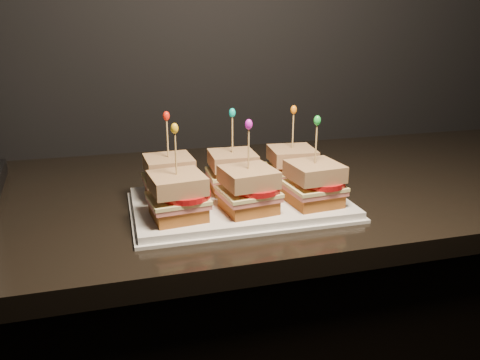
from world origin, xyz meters
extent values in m
cube|color=black|center=(0.32, 1.68, 0.43)|extent=(2.33, 0.63, 0.86)
cube|color=black|center=(0.32, 1.68, 0.88)|extent=(2.37, 0.67, 0.04)
cube|color=white|center=(0.03, 1.55, 0.90)|extent=(0.38, 0.23, 0.02)
cube|color=white|center=(0.03, 1.55, 0.90)|extent=(0.39, 0.25, 0.01)
cube|color=brown|center=(-0.09, 1.60, 0.92)|extent=(0.09, 0.09, 0.02)
cube|color=#CC6265|center=(-0.09, 1.60, 0.94)|extent=(0.10, 0.09, 0.01)
cube|color=#EEE091|center=(-0.09, 1.60, 0.95)|extent=(0.10, 0.09, 0.01)
cylinder|color=#B51214|center=(-0.07, 1.60, 0.95)|extent=(0.08, 0.08, 0.01)
cube|color=#682C0E|center=(-0.09, 1.60, 0.97)|extent=(0.09, 0.09, 0.03)
cylinder|color=tan|center=(-0.09, 1.60, 1.02)|extent=(0.00, 0.00, 0.09)
ellipsoid|color=red|center=(-0.09, 1.60, 1.06)|extent=(0.01, 0.01, 0.02)
cube|color=brown|center=(0.03, 1.60, 0.92)|extent=(0.08, 0.08, 0.02)
cube|color=#CC6265|center=(0.03, 1.60, 0.94)|extent=(0.09, 0.09, 0.01)
cube|color=#EEE091|center=(0.03, 1.60, 0.95)|extent=(0.09, 0.09, 0.01)
cylinder|color=#B51214|center=(0.05, 1.60, 0.95)|extent=(0.08, 0.08, 0.01)
cube|color=#682C0E|center=(0.03, 1.60, 0.97)|extent=(0.09, 0.09, 0.03)
cylinder|color=tan|center=(0.03, 1.60, 1.02)|extent=(0.00, 0.00, 0.09)
ellipsoid|color=#08B8A9|center=(0.03, 1.60, 1.06)|extent=(0.01, 0.01, 0.02)
cube|color=brown|center=(0.15, 1.60, 0.92)|extent=(0.09, 0.09, 0.02)
cube|color=#CC6265|center=(0.15, 1.60, 0.94)|extent=(0.10, 0.09, 0.01)
cube|color=#EEE091|center=(0.15, 1.60, 0.95)|extent=(0.10, 0.10, 0.01)
cylinder|color=#B51214|center=(0.17, 1.60, 0.95)|extent=(0.08, 0.08, 0.01)
cube|color=#682C0E|center=(0.15, 1.60, 0.97)|extent=(0.09, 0.09, 0.03)
cylinder|color=tan|center=(0.15, 1.60, 1.02)|extent=(0.00, 0.00, 0.09)
ellipsoid|color=orange|center=(0.15, 1.60, 1.06)|extent=(0.01, 0.01, 0.02)
cube|color=brown|center=(-0.09, 1.49, 0.92)|extent=(0.09, 0.09, 0.02)
cube|color=#CC6265|center=(-0.09, 1.49, 0.94)|extent=(0.10, 0.10, 0.01)
cube|color=#EEE091|center=(-0.09, 1.49, 0.95)|extent=(0.10, 0.10, 0.01)
cylinder|color=#B51214|center=(-0.07, 1.49, 0.95)|extent=(0.08, 0.08, 0.01)
cube|color=#682C0E|center=(-0.09, 1.49, 0.97)|extent=(0.09, 0.09, 0.03)
cylinder|color=tan|center=(-0.09, 1.49, 1.02)|extent=(0.00, 0.00, 0.09)
ellipsoid|color=gold|center=(-0.09, 1.49, 1.06)|extent=(0.01, 0.01, 0.02)
cube|color=brown|center=(0.03, 1.49, 0.92)|extent=(0.09, 0.09, 0.02)
cube|color=#CC6265|center=(0.03, 1.49, 0.94)|extent=(0.10, 0.10, 0.01)
cube|color=#EEE091|center=(0.03, 1.49, 0.95)|extent=(0.10, 0.10, 0.01)
cylinder|color=#B51214|center=(0.05, 1.49, 0.95)|extent=(0.08, 0.08, 0.01)
cube|color=#682C0E|center=(0.03, 1.49, 0.97)|extent=(0.09, 0.09, 0.03)
cylinder|color=tan|center=(0.03, 1.49, 1.02)|extent=(0.00, 0.00, 0.09)
ellipsoid|color=#CF1CD2|center=(0.03, 1.49, 1.06)|extent=(0.01, 0.01, 0.02)
cube|color=brown|center=(0.15, 1.49, 0.92)|extent=(0.09, 0.09, 0.02)
cube|color=#CC6265|center=(0.15, 1.49, 0.94)|extent=(0.10, 0.09, 0.01)
cube|color=#EEE091|center=(0.15, 1.49, 0.95)|extent=(0.10, 0.10, 0.01)
cylinder|color=#B51214|center=(0.17, 1.49, 0.95)|extent=(0.08, 0.08, 0.01)
cube|color=#682C0E|center=(0.15, 1.49, 0.97)|extent=(0.09, 0.09, 0.03)
cylinder|color=tan|center=(0.15, 1.49, 1.02)|extent=(0.00, 0.00, 0.09)
ellipsoid|color=green|center=(0.15, 1.49, 1.06)|extent=(0.01, 0.01, 0.02)
camera|label=1|loc=(-0.17, 0.78, 1.21)|focal=35.00mm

